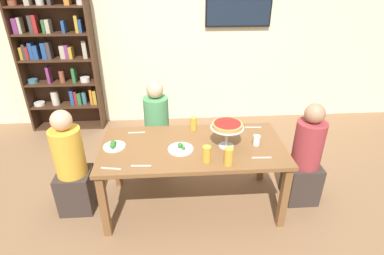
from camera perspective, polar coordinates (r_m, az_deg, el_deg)
The scene contains 20 objects.
ground_plane at distance 3.47m, azimuth 0.12°, elevation -13.90°, with size 12.00×12.00×0.00m, color #846042.
rear_partition at distance 4.88m, azimuth -1.80°, elevation 17.03°, with size 8.00×0.12×2.80m, color beige.
dining_table at distance 3.08m, azimuth 0.13°, elevation -4.74°, with size 1.82×0.89×0.74m.
bookshelf at distance 5.03m, azimuth -23.94°, elevation 12.08°, with size 1.10×0.30×2.21m.
television at distance 4.83m, azimuth 8.78°, elevation 21.68°, with size 0.98×0.05×0.60m.
diner_far_left at distance 3.82m, azimuth -6.51°, elevation -0.84°, with size 0.34×0.34×1.15m.
diner_head_east at distance 3.46m, azimuth 20.41°, elevation -5.92°, with size 0.34×0.34×1.15m.
diner_head_west at distance 3.35m, azimuth -21.55°, elevation -7.34°, with size 0.34×0.34×1.15m.
deep_dish_pizza_stand at distance 2.93m, azimuth 6.61°, elevation 0.09°, with size 0.32×0.32×0.26m.
salad_plate_near_diner at distance 3.09m, azimuth -14.44°, elevation -3.30°, with size 0.22×0.22×0.07m.
salad_plate_far_diner at distance 2.96m, azimuth -2.13°, elevation -3.95°, with size 0.25×0.25×0.07m.
beer_glass_amber_tall at distance 3.29m, azimuth 0.31°, elevation 0.76°, with size 0.07×0.07×0.15m, color gold.
beer_glass_amber_short at distance 2.73m, azimuth 6.88°, elevation -5.42°, with size 0.08×0.08×0.17m, color gold.
beer_glass_amber_spare at distance 2.76m, azimuth 2.78°, elevation -4.99°, with size 0.08×0.08×0.15m, color gold.
water_glass_clear_near at distance 3.09m, azimuth 12.00°, elevation -2.36°, with size 0.07×0.07×0.10m, color white.
cutlery_fork_near at distance 2.79m, azimuth -14.96°, elevation -7.43°, with size 0.18×0.02×0.01m, color silver.
cutlery_knife_near at distance 2.91m, azimuth 12.93°, elevation -5.52°, with size 0.18×0.02×0.01m, color silver.
cutlery_fork_far at distance 2.77m, azimuth -9.50°, elevation -7.09°, with size 0.18×0.02×0.01m, color silver.
cutlery_knife_far at distance 3.43m, azimuth 11.39°, elevation 0.05°, with size 0.18×0.02×0.01m, color silver.
cutlery_spare_fork at distance 3.31m, azimuth -10.34°, elevation -0.93°, with size 0.18×0.02×0.01m, color silver.
Camera 1 is at (-0.19, -2.59, 2.31)m, focal length 28.46 mm.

